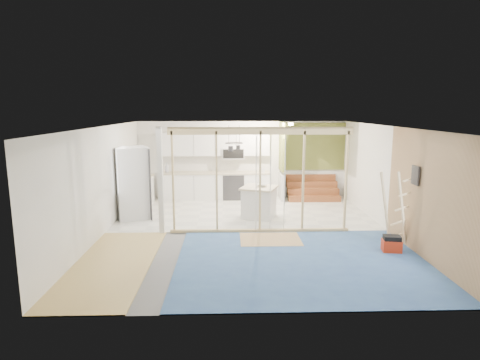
{
  "coord_description": "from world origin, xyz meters",
  "views": [
    {
      "loc": [
        -0.47,
        -9.51,
        3.02
      ],
      "look_at": [
        -0.17,
        0.6,
        1.21
      ],
      "focal_mm": 30.0,
      "sensor_mm": 36.0,
      "label": 1
    }
  ],
  "objects_px": {
    "toolbox": "(392,244)",
    "ladder": "(396,209)",
    "fridge": "(133,183)",
    "island": "(259,202)"
  },
  "relations": [
    {
      "from": "island",
      "to": "ladder",
      "type": "distance_m",
      "value": 3.76
    },
    {
      "from": "island",
      "to": "toolbox",
      "type": "relative_size",
      "value": 2.74
    },
    {
      "from": "fridge",
      "to": "ladder",
      "type": "distance_m",
      "value": 6.8
    },
    {
      "from": "fridge",
      "to": "ladder",
      "type": "bearing_deg",
      "value": -44.99
    },
    {
      "from": "toolbox",
      "to": "island",
      "type": "bearing_deg",
      "value": 141.97
    },
    {
      "from": "fridge",
      "to": "island",
      "type": "bearing_deg",
      "value": -24.29
    },
    {
      "from": "toolbox",
      "to": "ladder",
      "type": "bearing_deg",
      "value": 69.81
    },
    {
      "from": "toolbox",
      "to": "ladder",
      "type": "xyz_separation_m",
      "value": [
        0.19,
        0.34,
        0.69
      ]
    },
    {
      "from": "island",
      "to": "fridge",
      "type": "bearing_deg",
      "value": -161.0
    },
    {
      "from": "fridge",
      "to": "island",
      "type": "xyz_separation_m",
      "value": [
        3.49,
        -0.08,
        -0.55
      ]
    }
  ]
}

